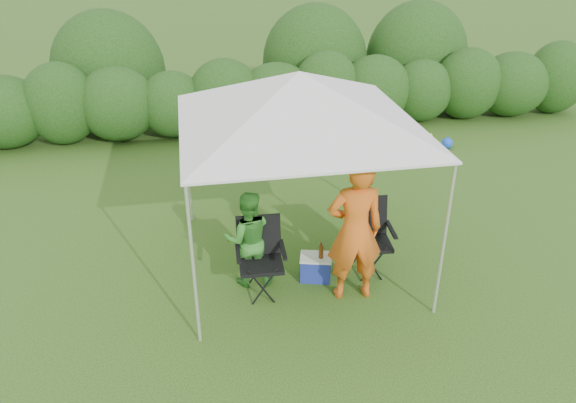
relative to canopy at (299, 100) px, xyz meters
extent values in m
plane|color=#39601E|center=(0.00, -0.50, -2.46)|extent=(70.00, 70.00, 0.00)
ellipsoid|color=#234B17|center=(-5.29, 5.50, -1.67)|extent=(1.80, 1.53, 1.57)
cylinder|color=#382616|center=(-5.29, 5.50, -2.31)|extent=(0.12, 0.12, 0.30)
ellipsoid|color=#234B17|center=(-4.11, 5.50, -1.56)|extent=(1.57, 1.34, 1.80)
cylinder|color=#382616|center=(-4.11, 5.50, -2.31)|extent=(0.12, 0.12, 0.30)
ellipsoid|color=#234B17|center=(-2.94, 5.50, -1.64)|extent=(1.72, 1.47, 1.65)
cylinder|color=#382616|center=(-2.94, 5.50, -2.31)|extent=(0.12, 0.12, 0.30)
ellipsoid|color=#234B17|center=(-1.76, 5.50, -1.71)|extent=(1.50, 1.28, 1.50)
cylinder|color=#382616|center=(-1.76, 5.50, -2.31)|extent=(0.12, 0.12, 0.30)
ellipsoid|color=#234B17|center=(-0.59, 5.50, -1.60)|extent=(1.65, 1.40, 1.73)
cylinder|color=#382616|center=(-0.59, 5.50, -2.31)|extent=(0.12, 0.12, 0.30)
ellipsoid|color=#234B17|center=(0.59, 5.50, -1.67)|extent=(1.80, 1.53, 1.57)
cylinder|color=#382616|center=(0.59, 5.50, -2.31)|extent=(0.12, 0.12, 0.30)
ellipsoid|color=#234B17|center=(1.76, 5.50, -1.56)|extent=(1.58, 1.34, 1.80)
cylinder|color=#382616|center=(1.76, 5.50, -2.31)|extent=(0.12, 0.12, 0.30)
ellipsoid|color=#234B17|center=(2.94, 5.50, -1.64)|extent=(1.72, 1.47, 1.65)
cylinder|color=#382616|center=(2.94, 5.50, -2.31)|extent=(0.12, 0.12, 0.30)
ellipsoid|color=#234B17|center=(4.11, 5.50, -1.71)|extent=(1.50, 1.28, 1.50)
cylinder|color=#382616|center=(4.11, 5.50, -2.31)|extent=(0.12, 0.12, 0.30)
ellipsoid|color=#234B17|center=(5.29, 5.50, -1.60)|extent=(1.65, 1.40, 1.73)
cylinder|color=#382616|center=(5.29, 5.50, -2.31)|extent=(0.12, 0.12, 0.30)
ellipsoid|color=#234B17|center=(6.46, 5.50, -1.67)|extent=(1.80, 1.53, 1.57)
cylinder|color=#382616|center=(6.46, 5.50, -2.31)|extent=(0.12, 0.12, 0.30)
ellipsoid|color=#234B17|center=(7.64, 5.50, -1.56)|extent=(1.58, 1.34, 1.80)
cylinder|color=#382616|center=(7.64, 5.50, -2.31)|extent=(0.12, 0.12, 0.30)
cylinder|color=silver|center=(-1.50, -1.50, -1.41)|extent=(0.04, 0.04, 2.10)
cylinder|color=silver|center=(1.50, -1.50, -1.41)|extent=(0.04, 0.04, 2.10)
cylinder|color=silver|center=(-1.50, 1.50, -1.41)|extent=(0.04, 0.04, 2.10)
cylinder|color=silver|center=(1.50, 1.50, -1.41)|extent=(0.04, 0.04, 2.10)
cube|color=white|center=(0.00, 0.00, -0.35)|extent=(3.10, 3.10, 0.03)
pyramid|color=white|center=(0.00, 0.00, 0.02)|extent=(3.10, 3.10, 0.70)
cube|color=black|center=(0.94, -0.44, -2.00)|extent=(0.61, 0.57, 0.06)
cube|color=black|center=(0.96, -0.20, -1.69)|extent=(0.59, 0.20, 0.55)
cube|color=black|center=(0.64, -0.42, -1.80)|extent=(0.09, 0.49, 0.03)
cube|color=black|center=(1.24, -0.46, -1.80)|extent=(0.09, 0.49, 0.03)
cylinder|color=black|center=(0.68, -0.67, -2.23)|extent=(0.03, 0.03, 0.47)
cylinder|color=black|center=(1.16, -0.70, -2.23)|extent=(0.03, 0.03, 0.47)
cylinder|color=black|center=(0.71, -0.18, -2.23)|extent=(0.03, 0.03, 0.47)
cylinder|color=black|center=(1.20, -0.22, -2.23)|extent=(0.03, 0.03, 0.47)
cube|color=black|center=(-0.63, -0.68, -2.00)|extent=(0.59, 0.55, 0.05)
cube|color=black|center=(-0.62, -0.44, -1.69)|extent=(0.58, 0.18, 0.55)
cube|color=black|center=(-0.93, -0.67, -1.80)|extent=(0.08, 0.49, 0.03)
cube|color=black|center=(-0.34, -0.70, -1.80)|extent=(0.08, 0.49, 0.03)
cylinder|color=black|center=(-0.89, -0.91, -2.23)|extent=(0.03, 0.03, 0.46)
cylinder|color=black|center=(-0.40, -0.93, -2.23)|extent=(0.03, 0.03, 0.46)
cylinder|color=black|center=(-0.86, -0.43, -2.23)|extent=(0.03, 0.03, 0.46)
cylinder|color=black|center=(-0.38, -0.45, -2.23)|extent=(0.03, 0.03, 0.46)
imported|color=orange|center=(0.55, -0.94, -1.46)|extent=(0.75, 0.51, 2.00)
imported|color=#38882C|center=(-0.76, -0.40, -1.77)|extent=(0.71, 0.57, 1.38)
cube|color=#22329D|center=(0.16, -0.50, -2.29)|extent=(0.48, 0.39, 0.34)
cube|color=silver|center=(0.16, -0.50, -2.11)|extent=(0.50, 0.42, 0.03)
cylinder|color=#592D0C|center=(0.22, -0.54, -1.97)|extent=(0.07, 0.07, 0.25)
cone|color=#F9F41A|center=(3.73, 3.89, -2.31)|extent=(0.36, 0.36, 0.30)
sphere|color=blue|center=(4.03, 3.69, -2.34)|extent=(0.24, 0.24, 0.24)
camera|label=1|loc=(-1.39, -6.83, 2.19)|focal=35.00mm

